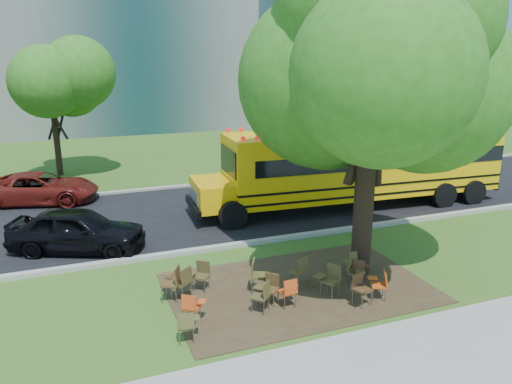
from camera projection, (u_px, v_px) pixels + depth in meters
name	position (u px, v px, depth m)	size (l,w,h in m)	color
ground	(258.00, 287.00, 13.80)	(160.00, 160.00, 0.00)	#2E591B
dirt_patch	(299.00, 288.00, 13.69)	(7.00, 4.50, 0.03)	#382819
asphalt_road	(195.00, 213.00, 20.08)	(80.00, 8.00, 0.04)	black
kerb_near	(225.00, 246.00, 16.48)	(80.00, 0.25, 0.14)	gray
kerb_far	(173.00, 187.00, 23.75)	(80.00, 0.25, 0.14)	gray
bg_tree_2	(52.00, 94.00, 25.30)	(4.80, 4.80, 6.62)	black
bg_tree_3	(300.00, 76.00, 27.81)	(5.60, 5.60, 7.84)	black
bg_tree_4	(427.00, 86.00, 29.88)	(5.00, 5.00, 6.85)	black
main_tree	(372.00, 60.00, 12.99)	(7.20, 7.20, 9.68)	black
school_bus	(362.00, 163.00, 20.69)	(13.14, 3.70, 3.17)	#E2A607
chair_0	(187.00, 323.00, 10.99)	(0.58, 0.46, 0.78)	#4B4720
chair_1	(192.00, 305.00, 11.78)	(0.67, 0.53, 0.79)	#C74215
chair_2	(263.00, 293.00, 12.30)	(0.57, 0.72, 0.83)	#47401F
chair_3	(270.00, 286.00, 12.73)	(0.70, 0.55, 0.81)	#4E371B
chair_4	(289.00, 290.00, 12.52)	(0.54, 0.52, 0.82)	#B64013
chair_5	(360.00, 286.00, 12.64)	(0.58, 0.62, 0.85)	#422C17
chair_6	(331.00, 277.00, 13.16)	(0.71, 0.59, 0.87)	#48401F
chair_7	(360.00, 268.00, 13.81)	(0.66, 0.52, 0.77)	#432B18
chair_8	(173.00, 280.00, 12.89)	(0.62, 0.78, 0.94)	#4D381B
chair_9	(201.00, 273.00, 13.48)	(0.70, 0.55, 0.82)	#4A3E20
chair_10	(258.00, 273.00, 13.30)	(0.61, 0.77, 0.94)	#4B4620
chair_11	(301.00, 268.00, 13.66)	(0.60, 0.68, 0.88)	#473D1F
chair_12	(353.00, 269.00, 13.70)	(0.52, 0.67, 0.80)	#4D4121
chair_13	(354.00, 260.00, 14.35)	(0.52, 0.49, 0.80)	brown
chair_14	(183.00, 280.00, 12.92)	(0.62, 0.78, 0.92)	#43381D
chair_15	(380.00, 282.00, 12.96)	(0.51, 0.65, 0.79)	#BB4714
black_car	(77.00, 230.00, 16.07)	(1.73, 4.30, 1.46)	black
bg_car_red	(39.00, 188.00, 21.30)	(2.22, 4.81, 1.34)	#57130F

